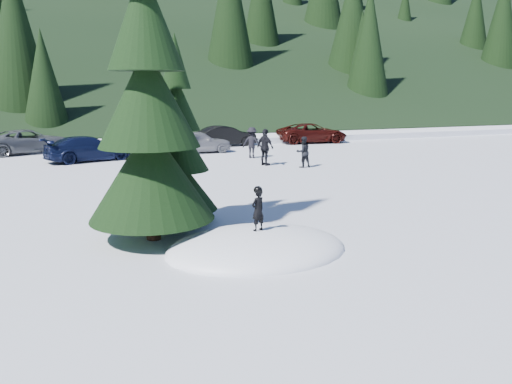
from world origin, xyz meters
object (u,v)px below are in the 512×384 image
object	(u,v)px
spruce_tall	(148,111)
adult_2	(252,143)
child_skier	(258,210)
car_5	(226,136)
adult_1	(265,147)
spruce_short	(178,151)
car_3	(89,149)
car_4	(198,142)
car_6	(312,133)
adult_0	(303,152)
car_2	(29,141)

from	to	relation	value
spruce_tall	adult_2	distance (m)	15.97
child_skier	spruce_tall	bearing A→B (deg)	-60.38
spruce_tall	car_5	xyz separation A→B (m)	(8.17, 20.01, -2.63)
spruce_tall	adult_1	bearing A→B (deg)	55.51
adult_2	adult_1	bearing A→B (deg)	119.54
adult_1	car_5	bearing A→B (deg)	-27.01
spruce_short	car_5	distance (m)	19.99
spruce_tall	car_3	world-z (taller)	spruce_tall
car_3	car_4	world-z (taller)	car_4
child_skier	adult_2	size ratio (longest dim) A/B	0.59
spruce_short	car_6	size ratio (longest dim) A/B	1.06
adult_2	car_6	world-z (taller)	adult_2
child_skier	car_5	xyz separation A→B (m)	(5.93, 21.77, -0.30)
spruce_short	spruce_tall	bearing A→B (deg)	-125.54
adult_0	car_3	distance (m)	11.65
car_2	car_6	world-z (taller)	car_2
spruce_short	child_skier	bearing A→B (deg)	-68.55
adult_2	car_3	distance (m)	8.93
spruce_short	car_4	world-z (taller)	spruce_short
spruce_tall	child_skier	distance (m)	3.68
spruce_tall	car_3	distance (m)	16.00
car_2	car_4	distance (m)	10.26
adult_1	spruce_tall	bearing A→B (deg)	123.01
spruce_tall	car_2	size ratio (longest dim) A/B	1.65
car_2	car_4	world-z (taller)	car_2
adult_1	car_2	distance (m)	15.13
car_2	car_3	xyz separation A→B (m)	(3.24, -4.81, -0.05)
spruce_tall	adult_2	bearing A→B (deg)	60.43
adult_1	child_skier	bearing A→B (deg)	135.05
adult_0	car_5	world-z (taller)	adult_0
spruce_short	adult_1	bearing A→B (deg)	55.67
car_6	adult_1	bearing A→B (deg)	147.16
adult_0	car_2	distance (m)	17.11
adult_2	car_2	xyz separation A→B (m)	(-11.93, 6.84, -0.15)
car_2	car_6	size ratio (longest dim) A/B	1.03
spruce_short	adult_2	distance (m)	14.13
spruce_tall	car_4	xyz separation A→B (m)	(5.49, 17.01, -2.63)
child_skier	car_4	world-z (taller)	child_skier
car_5	spruce_short	bearing A→B (deg)	152.62
car_5	car_6	bearing A→B (deg)	-97.58
child_skier	adult_1	size ratio (longest dim) A/B	0.55
car_2	car_3	size ratio (longest dim) A/B	1.12
adult_0	car_6	distance (m)	11.75
spruce_short	adult_0	bearing A→B (deg)	45.73
adult_1	car_4	world-z (taller)	adult_1
adult_1	car_5	xyz separation A→B (m)	(0.72, 9.16, -0.24)
adult_1	car_4	bearing A→B (deg)	-4.81
spruce_tall	car_3	bearing A→B (deg)	93.27
adult_1	car_5	world-z (taller)	adult_1
adult_1	car_2	world-z (taller)	adult_1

